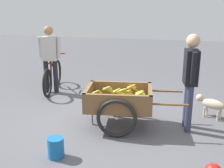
{
  "coord_description": "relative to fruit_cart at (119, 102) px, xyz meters",
  "views": [
    {
      "loc": [
        -1.18,
        4.3,
        2.06
      ],
      "look_at": [
        -0.08,
        -0.01,
        0.75
      ],
      "focal_mm": 44.45,
      "sensor_mm": 36.0,
      "label": 1
    }
  ],
  "objects": [
    {
      "name": "ground_plane",
      "position": [
        0.2,
        0.02,
        -0.44
      ],
      "size": [
        24.0,
        24.0,
        0.0
      ],
      "primitive_type": "plane",
      "color": "#56565B"
    },
    {
      "name": "dog",
      "position": [
        -1.57,
        -0.78,
        -0.17
      ],
      "size": [
        0.6,
        0.4,
        0.4
      ],
      "color": "beige",
      "rests_on": "ground"
    },
    {
      "name": "cyclist_person",
      "position": [
        1.97,
        -1.43,
        0.49
      ],
      "size": [
        0.51,
        0.27,
        1.56
      ],
      "color": "black",
      "rests_on": "ground"
    },
    {
      "name": "fruit_cart",
      "position": [
        0.0,
        0.0,
        0.0
      ],
      "size": [
        1.74,
        1.02,
        0.73
      ],
      "color": "brown",
      "rests_on": "ground"
    },
    {
      "name": "bicycle",
      "position": [
        2.0,
        -1.58,
        -0.09
      ],
      "size": [
        0.53,
        1.64,
        0.85
      ],
      "color": "black",
      "rests_on": "ground"
    },
    {
      "name": "plastic_bucket",
      "position": [
        0.61,
        1.21,
        -0.29
      ],
      "size": [
        0.23,
        0.23,
        0.29
      ],
      "primitive_type": "cylinder",
      "color": "#1966B2",
      "rests_on": "ground"
    },
    {
      "name": "vendor_person",
      "position": [
        -1.14,
        -0.16,
        0.52
      ],
      "size": [
        0.25,
        0.58,
        1.6
      ],
      "color": "#333851",
      "rests_on": "ground"
    }
  ]
}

